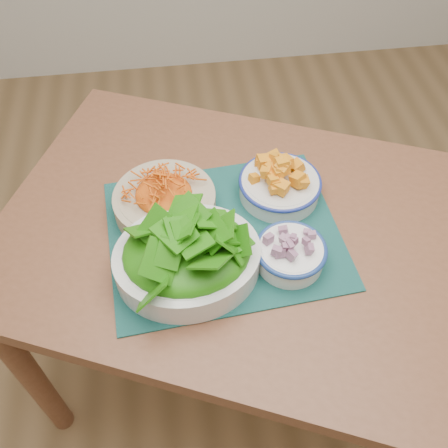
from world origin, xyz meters
name	(u,v)px	position (x,y,z in m)	size (l,w,h in m)	color
ground	(309,420)	(0.00, 0.00, 0.00)	(4.00, 4.00, 0.00)	#99744A
table	(252,259)	(-0.18, 0.19, 0.64)	(1.33, 1.14, 0.75)	brown
placemat	(224,233)	(-0.24, 0.19, 0.75)	(0.49, 0.40, 0.00)	#0C3230
carrot_bowl	(164,198)	(-0.36, 0.27, 0.79)	(0.27, 0.27, 0.09)	#BBAB8B
squash_bowl	(280,180)	(-0.10, 0.29, 0.80)	(0.23, 0.23, 0.10)	silver
lettuce_bowl	(187,252)	(-0.33, 0.10, 0.82)	(0.31, 0.27, 0.13)	white
onion_bowl	(291,251)	(-0.12, 0.10, 0.79)	(0.18, 0.18, 0.07)	white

